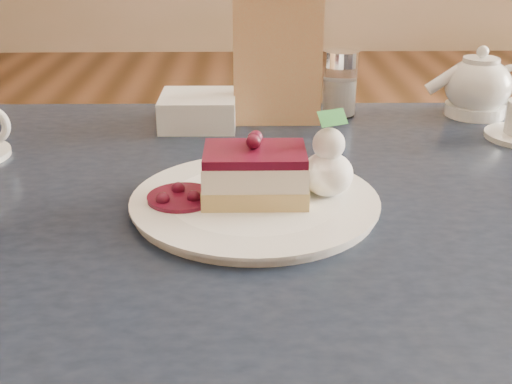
{
  "coord_description": "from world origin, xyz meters",
  "views": [
    {
      "loc": [
        0.19,
        -0.54,
        1.09
      ],
      "look_at": [
        0.2,
        0.08,
        0.82
      ],
      "focal_mm": 45.0,
      "sensor_mm": 36.0,
      "label": 1
    }
  ],
  "objects_px": {
    "main_table": "(254,246)",
    "dessert_plate": "(255,202)",
    "tea_set": "(486,94)",
    "cheesecake_slice": "(255,174)"
  },
  "relations": [
    {
      "from": "main_table",
      "to": "dessert_plate",
      "type": "height_order",
      "value": "dessert_plate"
    },
    {
      "from": "main_table",
      "to": "cheesecake_slice",
      "type": "distance_m",
      "value": 0.13
    },
    {
      "from": "dessert_plate",
      "to": "tea_set",
      "type": "xyz_separation_m",
      "value": [
        0.4,
        0.35,
        0.04
      ]
    },
    {
      "from": "main_table",
      "to": "tea_set",
      "type": "height_order",
      "value": "tea_set"
    },
    {
      "from": "dessert_plate",
      "to": "main_table",
      "type": "bearing_deg",
      "value": 89.64
    },
    {
      "from": "main_table",
      "to": "tea_set",
      "type": "distance_m",
      "value": 0.51
    },
    {
      "from": "main_table",
      "to": "tea_set",
      "type": "bearing_deg",
      "value": 37.25
    },
    {
      "from": "dessert_plate",
      "to": "cheesecake_slice",
      "type": "xyz_separation_m",
      "value": [
        0.0,
        0.0,
        0.04
      ]
    },
    {
      "from": "tea_set",
      "to": "main_table",
      "type": "bearing_deg",
      "value": -143.11
    },
    {
      "from": "main_table",
      "to": "dessert_plate",
      "type": "relative_size",
      "value": 4.26
    }
  ]
}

